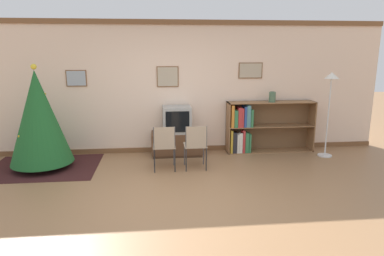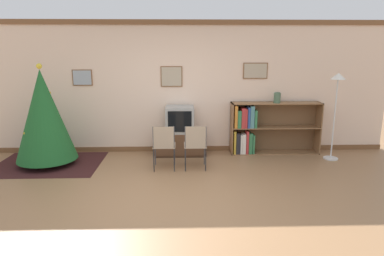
% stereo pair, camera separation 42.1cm
% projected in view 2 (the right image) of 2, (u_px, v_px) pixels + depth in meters
% --- Properties ---
extents(ground_plane, '(24.00, 24.00, 0.00)m').
position_uv_depth(ground_plane, '(170.00, 200.00, 4.91)').
color(ground_plane, '#936B47').
extents(wall_back, '(8.99, 0.11, 2.70)m').
position_uv_depth(wall_back, '(173.00, 88.00, 7.08)').
color(wall_back, beige).
rests_on(wall_back, ground_plane).
extents(area_rug, '(1.95, 1.50, 0.01)m').
position_uv_depth(area_rug, '(49.00, 164.00, 6.47)').
color(area_rug, '#381919').
rests_on(area_rug, ground_plane).
extents(christmas_tree, '(1.09, 1.09, 1.87)m').
position_uv_depth(christmas_tree, '(44.00, 115.00, 6.26)').
color(christmas_tree, maroon).
rests_on(christmas_tree, area_rug).
extents(tv_console, '(1.04, 0.48, 0.48)m').
position_uv_depth(tv_console, '(180.00, 143.00, 7.03)').
color(tv_console, '#412A1A').
rests_on(tv_console, ground_plane).
extents(television, '(0.56, 0.47, 0.53)m').
position_uv_depth(television, '(180.00, 119.00, 6.91)').
color(television, '#9E9E99').
rests_on(television, tv_console).
extents(folding_chair_left, '(0.40, 0.40, 0.82)m').
position_uv_depth(folding_chair_left, '(164.00, 145.00, 6.07)').
color(folding_chair_left, tan).
rests_on(folding_chair_left, ground_plane).
extents(folding_chair_right, '(0.40, 0.40, 0.82)m').
position_uv_depth(folding_chair_right, '(195.00, 144.00, 6.08)').
color(folding_chair_right, tan).
rests_on(folding_chair_right, ground_plane).
extents(bookshelf, '(1.84, 0.36, 1.06)m').
position_uv_depth(bookshelf, '(258.00, 128.00, 7.08)').
color(bookshelf, olive).
rests_on(bookshelf, ground_plane).
extents(vase, '(0.14, 0.14, 0.21)m').
position_uv_depth(vase, '(277.00, 97.00, 6.91)').
color(vase, '#47664C').
rests_on(vase, bookshelf).
extents(standing_lamp, '(0.28, 0.28, 1.69)m').
position_uv_depth(standing_lamp, '(337.00, 94.00, 6.50)').
color(standing_lamp, silver).
rests_on(standing_lamp, ground_plane).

